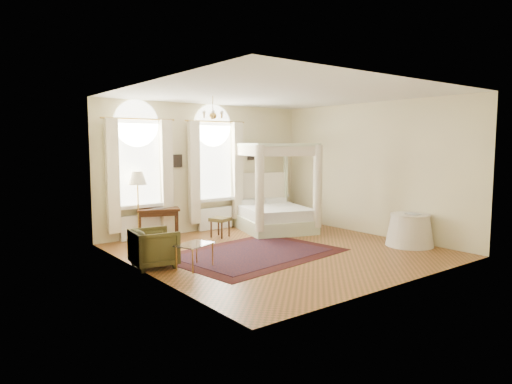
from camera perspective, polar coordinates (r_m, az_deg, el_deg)
ground at (r=9.86m, az=2.99°, el=-7.30°), size 6.00×6.00×0.00m
room_walls at (r=9.60m, az=3.06°, el=4.28°), size 6.00×6.00×6.00m
window_left at (r=11.08m, az=-14.35°, el=1.78°), size 1.62×0.27×3.29m
window_right at (r=12.06m, az=-5.14°, el=2.27°), size 1.62×0.27×3.29m
chandelier at (r=10.05m, az=-5.41°, el=9.62°), size 0.51×0.45×0.50m
wall_pictures at (r=12.06m, az=-5.86°, el=4.18°), size 2.54×0.03×0.39m
canopy_bed at (r=12.03m, az=2.26°, el=-2.35°), size 2.24×2.50×2.29m
nightstand at (r=13.40m, az=3.57°, el=-2.52°), size 0.42×0.39×0.57m
nightstand_lamp at (r=13.37m, az=3.57°, el=-0.20°), size 0.26×0.26×0.39m
writing_desk at (r=11.17m, az=-12.13°, el=-2.55°), size 1.10×0.83×0.74m
laptop at (r=11.07m, az=-12.08°, el=-2.00°), size 0.34×0.24×0.03m
stool at (r=11.20m, az=-4.51°, el=-3.61°), size 0.55×0.55×0.48m
armchair at (r=8.69m, az=-12.61°, el=-6.83°), size 0.87×0.85×0.72m
coffee_table at (r=8.46m, az=-7.68°, el=-6.73°), size 0.79×0.68×0.46m
floor_lamp at (r=10.88m, az=-14.60°, el=1.26°), size 0.42×0.42×1.64m
oriental_rug at (r=9.56m, az=-0.33°, el=-7.67°), size 3.78×2.94×0.01m
side_table at (r=10.80m, az=18.67°, el=-4.53°), size 1.05×1.05×0.72m
book at (r=10.58m, az=18.65°, el=-2.67°), size 0.25×0.32×0.03m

